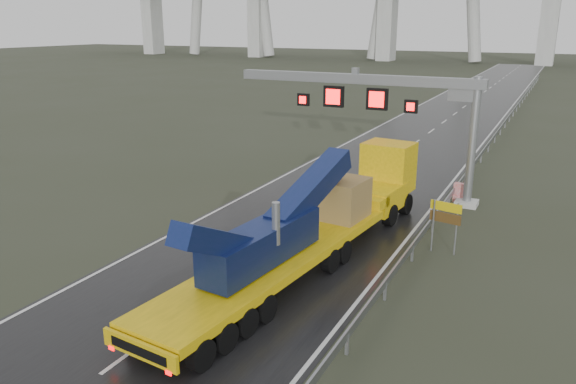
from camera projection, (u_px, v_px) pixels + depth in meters
The scene contains 7 objects.
ground at pixel (170, 324), 19.27m from camera, with size 400.00×400.00×0.00m, color #2F3324.
road at pixel (431, 131), 53.57m from camera, with size 11.00×200.00×0.02m, color black.
guardrail at pixel (483, 151), 42.19m from camera, with size 0.20×140.00×1.40m, color gray, non-canonical shape.
sign_gantry at pixel (389, 101), 32.18m from camera, with size 14.90×1.20×7.42m.
heavy_haul_truck at pixel (327, 213), 25.09m from camera, with size 4.75×19.51×4.54m.
exit_sign_pair at pixel (445, 217), 24.75m from camera, with size 1.41×0.33×2.44m.
striped_barrier at pixel (460, 193), 32.26m from camera, with size 0.66×0.36×1.12m, color red.
Camera 1 is at (11.26, -13.53, 9.92)m, focal length 35.00 mm.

